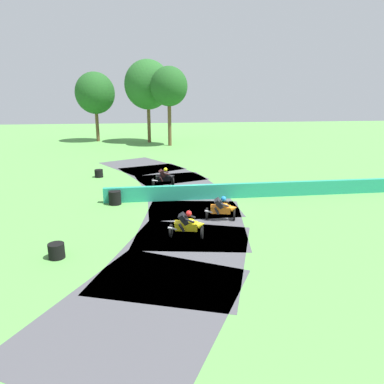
{
  "coord_description": "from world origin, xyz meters",
  "views": [
    {
      "loc": [
        -2.56,
        -20.66,
        6.2
      ],
      "look_at": [
        -0.04,
        -1.56,
        0.9
      ],
      "focal_mm": 33.34,
      "sensor_mm": 36.0,
      "label": 1
    }
  ],
  "objects_px": {
    "motorcycle_chase_orange": "(222,208)",
    "tire_stack_mid_a": "(115,198)",
    "tire_stack_near": "(56,251)",
    "motorcycle_trailing_black": "(164,177)",
    "motorcycle_lead_yellow": "(188,225)",
    "tire_stack_mid_b": "(99,173)"
  },
  "relations": [
    {
      "from": "tire_stack_mid_a",
      "to": "tire_stack_near",
      "type": "bearing_deg",
      "value": -104.08
    },
    {
      "from": "tire_stack_near",
      "to": "motorcycle_chase_orange",
      "type": "bearing_deg",
      "value": 25.07
    },
    {
      "from": "tire_stack_mid_b",
      "to": "motorcycle_lead_yellow",
      "type": "bearing_deg",
      "value": -67.47
    },
    {
      "from": "motorcycle_lead_yellow",
      "to": "tire_stack_mid_a",
      "type": "distance_m",
      "value": 6.67
    },
    {
      "from": "motorcycle_chase_orange",
      "to": "tire_stack_mid_b",
      "type": "bearing_deg",
      "value": 124.37
    },
    {
      "from": "motorcycle_trailing_black",
      "to": "motorcycle_chase_orange",
      "type": "bearing_deg",
      "value": -70.96
    },
    {
      "from": "tire_stack_mid_a",
      "to": "tire_stack_mid_b",
      "type": "distance_m",
      "value": 7.54
    },
    {
      "from": "motorcycle_lead_yellow",
      "to": "tire_stack_mid_a",
      "type": "bearing_deg",
      "value": 122.6
    },
    {
      "from": "tire_stack_near",
      "to": "motorcycle_trailing_black",
      "type": "bearing_deg",
      "value": 65.82
    },
    {
      "from": "motorcycle_chase_orange",
      "to": "tire_stack_mid_a",
      "type": "height_order",
      "value": "motorcycle_chase_orange"
    },
    {
      "from": "motorcycle_trailing_black",
      "to": "tire_stack_mid_b",
      "type": "xyz_separation_m",
      "value": [
        -4.86,
        3.5,
        -0.34
      ]
    },
    {
      "from": "tire_stack_near",
      "to": "tire_stack_mid_a",
      "type": "xyz_separation_m",
      "value": [
        1.73,
        6.89,
        0.1
      ]
    },
    {
      "from": "motorcycle_trailing_black",
      "to": "tire_stack_mid_b",
      "type": "relative_size",
      "value": 2.7
    },
    {
      "from": "tire_stack_mid_b",
      "to": "motorcycle_chase_orange",
      "type": "bearing_deg",
      "value": -55.63
    },
    {
      "from": "motorcycle_lead_yellow",
      "to": "motorcycle_chase_orange",
      "type": "height_order",
      "value": "motorcycle_lead_yellow"
    },
    {
      "from": "motorcycle_lead_yellow",
      "to": "motorcycle_trailing_black",
      "type": "height_order",
      "value": "motorcycle_lead_yellow"
    },
    {
      "from": "motorcycle_lead_yellow",
      "to": "tire_stack_near",
      "type": "relative_size",
      "value": 2.71
    },
    {
      "from": "motorcycle_chase_orange",
      "to": "tire_stack_near",
      "type": "xyz_separation_m",
      "value": [
        -7.33,
        -3.43,
        -0.33
      ]
    },
    {
      "from": "motorcycle_chase_orange",
      "to": "tire_stack_near",
      "type": "distance_m",
      "value": 8.1
    },
    {
      "from": "motorcycle_lead_yellow",
      "to": "motorcycle_chase_orange",
      "type": "relative_size",
      "value": 1.0
    },
    {
      "from": "motorcycle_lead_yellow",
      "to": "tire_stack_mid_b",
      "type": "bearing_deg",
      "value": 112.53
    },
    {
      "from": "motorcycle_lead_yellow",
      "to": "tire_stack_mid_b",
      "type": "relative_size",
      "value": 2.69
    }
  ]
}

